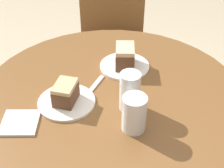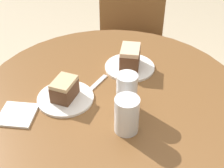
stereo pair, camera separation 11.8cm
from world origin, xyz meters
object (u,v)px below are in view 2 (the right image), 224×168
plate_near (66,98)px  glass_lemonade (127,95)px  chair (132,44)px  plate_far (130,67)px  cake_slice_near (64,89)px  cake_slice_far (130,57)px  glass_water (127,117)px

plate_near → glass_lemonade: 0.24m
chair → plate_far: chair is taller
plate_far → cake_slice_near: cake_slice_near is taller
cake_slice_far → glass_lemonade: (-0.02, -0.26, 0.01)m
chair → glass_water: bearing=-93.9°
chair → cake_slice_near: bearing=-107.1°
chair → plate_near: (-0.29, -0.97, 0.32)m
cake_slice_far → chair: bearing=86.8°
chair → glass_lemonade: 1.09m
cake_slice_near → cake_slice_far: (0.24, 0.21, 0.01)m
cake_slice_far → plate_far: bearing=0.0°
cake_slice_near → cake_slice_far: cake_slice_far is taller
chair → plate_near: chair is taller
chair → cake_slice_near: 1.08m
chair → cake_slice_far: size_ratio=7.35×
plate_near → cake_slice_near: (0.00, -0.00, 0.04)m
glass_lemonade → chair: bearing=86.6°
plate_near → cake_slice_far: (0.24, 0.21, 0.05)m
plate_far → cake_slice_near: 0.33m
cake_slice_near → glass_water: size_ratio=0.90×
chair → plate_far: size_ratio=4.12×
plate_far → glass_lemonade: (-0.02, -0.26, 0.06)m
plate_near → cake_slice_far: size_ratio=1.78×
chair → glass_lemonade: bearing=-94.1°
glass_lemonade → plate_far: bearing=86.0°
plate_near → glass_lemonade: glass_lemonade is taller
cake_slice_near → glass_lemonade: size_ratio=0.80×
cake_slice_near → cake_slice_far: size_ratio=0.99×
glass_lemonade → glass_water: glass_lemonade is taller
plate_far → glass_lemonade: size_ratio=1.44×
glass_lemonade → cake_slice_far: bearing=86.0°
cake_slice_near → chair: bearing=73.6°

